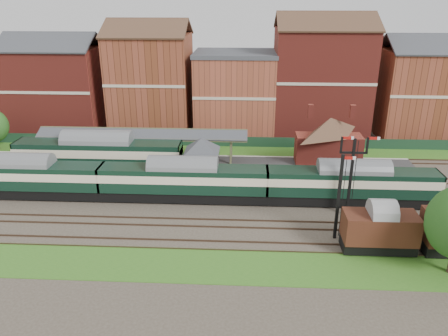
{
  "coord_description": "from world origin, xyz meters",
  "views": [
    {
      "loc": [
        1.81,
        -41.87,
        20.45
      ],
      "look_at": [
        -0.49,
        2.0,
        3.0
      ],
      "focal_mm": 35.0,
      "sensor_mm": 36.0,
      "label": 1
    }
  ],
  "objects_px": {
    "signal_box": "(202,162)",
    "platform_railcar": "(99,154)",
    "goods_van_a": "(380,229)",
    "dmu_train": "(183,180)",
    "semaphore_bracket": "(352,172)"
  },
  "relations": [
    {
      "from": "signal_box",
      "to": "platform_railcar",
      "type": "xyz_separation_m",
      "value": [
        -12.75,
        3.25,
        -0.53
      ]
    },
    {
      "from": "goods_van_a",
      "to": "platform_railcar",
      "type": "bearing_deg",
      "value": 151.86
    },
    {
      "from": "dmu_train",
      "to": "goods_van_a",
      "type": "relative_size",
      "value": 8.66
    },
    {
      "from": "signal_box",
      "to": "dmu_train",
      "type": "distance_m",
      "value": 3.74
    },
    {
      "from": "platform_railcar",
      "to": "goods_van_a",
      "type": "relative_size",
      "value": 3.28
    },
    {
      "from": "signal_box",
      "to": "goods_van_a",
      "type": "bearing_deg",
      "value": -37.05
    },
    {
      "from": "platform_railcar",
      "to": "dmu_train",
      "type": "bearing_deg",
      "value": -30.37
    },
    {
      "from": "platform_railcar",
      "to": "signal_box",
      "type": "bearing_deg",
      "value": -14.3
    },
    {
      "from": "dmu_train",
      "to": "semaphore_bracket",
      "type": "bearing_deg",
      "value": -8.51
    },
    {
      "from": "signal_box",
      "to": "dmu_train",
      "type": "bearing_deg",
      "value": -117.05
    },
    {
      "from": "semaphore_bracket",
      "to": "platform_railcar",
      "type": "height_order",
      "value": "semaphore_bracket"
    },
    {
      "from": "dmu_train",
      "to": "platform_railcar",
      "type": "height_order",
      "value": "platform_railcar"
    },
    {
      "from": "goods_van_a",
      "to": "dmu_train",
      "type": "bearing_deg",
      "value": 153.29
    },
    {
      "from": "signal_box",
      "to": "goods_van_a",
      "type": "distance_m",
      "value": 20.36
    },
    {
      "from": "semaphore_bracket",
      "to": "goods_van_a",
      "type": "bearing_deg",
      "value": -79.65
    }
  ]
}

